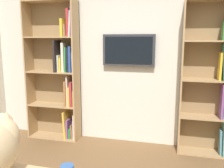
{
  "coord_description": "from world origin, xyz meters",
  "views": [
    {
      "loc": [
        -0.73,
        1.48,
        1.6
      ],
      "look_at": [
        -0.06,
        -1.06,
        1.12
      ],
      "focal_mm": 39.96,
      "sensor_mm": 36.0,
      "label": 1
    }
  ],
  "objects": [
    {
      "name": "wall_back",
      "position": [
        0.0,
        -2.23,
        1.35
      ],
      "size": [
        4.52,
        0.06,
        2.7
      ],
      "primitive_type": "cube",
      "color": "silver",
      "rests_on": "ground"
    },
    {
      "name": "bookshelf_left",
      "position": [
        -1.27,
        -2.06,
        1.04
      ],
      "size": [
        0.76,
        0.28,
        2.1
      ],
      "color": "tan",
      "rests_on": "ground"
    },
    {
      "name": "bookshelf_right",
      "position": [
        1.07,
        -2.06,
        1.06
      ],
      "size": [
        0.83,
        0.28,
        2.17
      ],
      "color": "tan",
      "rests_on": "ground"
    },
    {
      "name": "wall_mounted_tv",
      "position": [
        -0.03,
        -2.15,
        1.43
      ],
      "size": [
        0.77,
        0.07,
        0.46
      ],
      "color": "#333338"
    }
  ]
}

